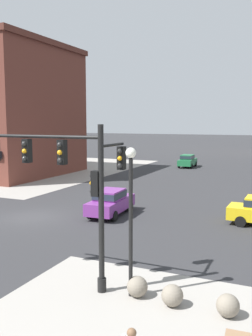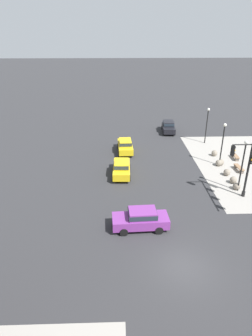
{
  "view_description": "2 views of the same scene",
  "coord_description": "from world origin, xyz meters",
  "px_view_note": "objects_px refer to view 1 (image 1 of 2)",
  "views": [
    {
      "loc": [
        14.91,
        -18.88,
        6.06
      ],
      "look_at": [
        3.67,
        6.37,
        2.64
      ],
      "focal_mm": 39.95,
      "sensor_mm": 36.0,
      "label": 1
    },
    {
      "loc": [
        -14.83,
        4.32,
        14.3
      ],
      "look_at": [
        5.63,
        3.65,
        4.67
      ],
      "focal_mm": 31.48,
      "sensor_mm": 36.0,
      "label": 2
    }
  ],
  "objects_px": {
    "traffic_signal_main": "(72,178)",
    "car_cross_eastbound": "(187,160)",
    "bollard_sphere_curb_c": "(228,306)",
    "street_lamp_corner_near": "(131,204)",
    "car_main_southbound_far": "(110,201)",
    "bollard_sphere_curb_a": "(137,287)",
    "bollard_sphere_curb_b": "(172,295)"
  },
  "relations": [
    {
      "from": "street_lamp_corner_near",
      "to": "car_cross_eastbound",
      "type": "relative_size",
      "value": 1.17
    },
    {
      "from": "traffic_signal_main",
      "to": "car_cross_eastbound",
      "type": "distance_m",
      "value": 37.93
    },
    {
      "from": "bollard_sphere_curb_a",
      "to": "car_cross_eastbound",
      "type": "bearing_deg",
      "value": 102.13
    },
    {
      "from": "traffic_signal_main",
      "to": "bollard_sphere_curb_c",
      "type": "xyz_separation_m",
      "value": [
        5.7,
        -0.14,
        -3.66
      ]
    },
    {
      "from": "street_lamp_corner_near",
      "to": "bollard_sphere_curb_a",
      "type": "bearing_deg",
      "value": 10.94
    },
    {
      "from": "bollard_sphere_curb_a",
      "to": "bollard_sphere_curb_c",
      "type": "bearing_deg",
      "value": -1.89
    },
    {
      "from": "bollard_sphere_curb_b",
      "to": "car_cross_eastbound",
      "type": "relative_size",
      "value": 0.16
    },
    {
      "from": "bollard_sphere_curb_c",
      "to": "bollard_sphere_curb_a",
      "type": "bearing_deg",
      "value": 178.11
    },
    {
      "from": "bollard_sphere_curb_b",
      "to": "traffic_signal_main",
      "type": "bearing_deg",
      "value": 177.28
    },
    {
      "from": "car_cross_eastbound",
      "to": "street_lamp_corner_near",
      "type": "bearing_deg",
      "value": -78.22
    },
    {
      "from": "bollard_sphere_curb_a",
      "to": "street_lamp_corner_near",
      "type": "distance_m",
      "value": 2.93
    },
    {
      "from": "bollard_sphere_curb_b",
      "to": "car_main_southbound_far",
      "type": "bearing_deg",
      "value": 125.81
    },
    {
      "from": "bollard_sphere_curb_a",
      "to": "bollard_sphere_curb_b",
      "type": "bearing_deg",
      "value": -6.53
    },
    {
      "from": "bollard_sphere_curb_c",
      "to": "bollard_sphere_curb_b",
      "type": "bearing_deg",
      "value": -178.46
    },
    {
      "from": "street_lamp_corner_near",
      "to": "car_main_southbound_far",
      "type": "distance_m",
      "value": 11.74
    },
    {
      "from": "bollard_sphere_curb_a",
      "to": "bollard_sphere_curb_b",
      "type": "height_order",
      "value": "same"
    },
    {
      "from": "bollard_sphere_curb_c",
      "to": "car_cross_eastbound",
      "type": "bearing_deg",
      "value": 106.53
    },
    {
      "from": "bollard_sphere_curb_a",
      "to": "bollard_sphere_curb_c",
      "type": "distance_m",
      "value": 3.1
    },
    {
      "from": "street_lamp_corner_near",
      "to": "car_cross_eastbound",
      "type": "distance_m",
      "value": 38.37
    },
    {
      "from": "car_cross_eastbound",
      "to": "traffic_signal_main",
      "type": "bearing_deg",
      "value": -81.72
    },
    {
      "from": "traffic_signal_main",
      "to": "street_lamp_corner_near",
      "type": "height_order",
      "value": "traffic_signal_main"
    },
    {
      "from": "bollard_sphere_curb_c",
      "to": "street_lamp_corner_near",
      "type": "relative_size",
      "value": 0.14
    },
    {
      "from": "car_main_southbound_far",
      "to": "car_cross_eastbound",
      "type": "bearing_deg",
      "value": 94.35
    },
    {
      "from": "bollard_sphere_curb_b",
      "to": "car_cross_eastbound",
      "type": "xyz_separation_m",
      "value": [
        -9.36,
        37.6,
        0.55
      ]
    },
    {
      "from": "bollard_sphere_curb_c",
      "to": "street_lamp_corner_near",
      "type": "bearing_deg",
      "value": 179.02
    },
    {
      "from": "car_main_southbound_far",
      "to": "bollard_sphere_curb_b",
      "type": "bearing_deg",
      "value": -54.19
    },
    {
      "from": "bollard_sphere_curb_c",
      "to": "car_cross_eastbound",
      "type": "distance_m",
      "value": 39.17
    },
    {
      "from": "traffic_signal_main",
      "to": "bollard_sphere_curb_b",
      "type": "distance_m",
      "value": 5.37
    },
    {
      "from": "traffic_signal_main",
      "to": "car_cross_eastbound",
      "type": "height_order",
      "value": "traffic_signal_main"
    },
    {
      "from": "bollard_sphere_curb_c",
      "to": "car_main_southbound_far",
      "type": "height_order",
      "value": "car_main_southbound_far"
    },
    {
      "from": "car_cross_eastbound",
      "to": "bollard_sphere_curb_c",
      "type": "bearing_deg",
      "value": -73.47
    },
    {
      "from": "bollard_sphere_curb_b",
      "to": "bollard_sphere_curb_c",
      "type": "bearing_deg",
      "value": 1.54
    }
  ]
}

